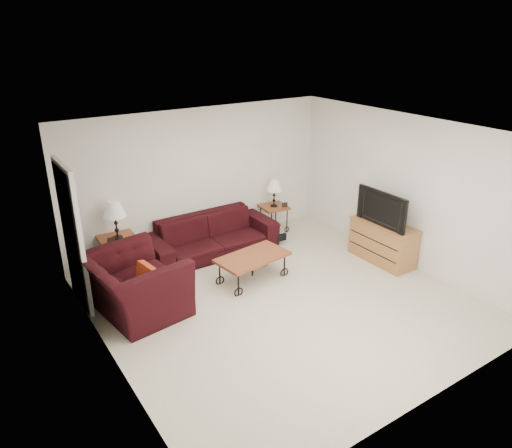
{
  "coord_description": "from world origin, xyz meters",
  "views": [
    {
      "loc": [
        -3.71,
        -4.88,
        3.79
      ],
      "look_at": [
        0.0,
        0.7,
        1.0
      ],
      "focal_mm": 33.74,
      "sensor_mm": 36.0,
      "label": 1
    }
  ],
  "objects_px": {
    "side_table_left": "(120,255)",
    "lamp_left": "(116,220)",
    "side_table_right": "(274,219)",
    "backpack": "(278,234)",
    "armchair": "(135,285)",
    "lamp_right": "(274,193)",
    "coffee_table": "(253,268)",
    "television": "(386,208)",
    "sofa": "(211,235)",
    "tv_stand": "(383,242)"
  },
  "relations": [
    {
      "from": "side_table_left",
      "to": "coffee_table",
      "type": "relative_size",
      "value": 0.55
    },
    {
      "from": "lamp_right",
      "to": "television",
      "type": "bearing_deg",
      "value": -68.88
    },
    {
      "from": "side_table_left",
      "to": "side_table_right",
      "type": "xyz_separation_m",
      "value": [
        3.08,
        0.0,
        -0.04
      ]
    },
    {
      "from": "lamp_left",
      "to": "lamp_right",
      "type": "xyz_separation_m",
      "value": [
        3.08,
        0.0,
        -0.13
      ]
    },
    {
      "from": "side_table_left",
      "to": "tv_stand",
      "type": "xyz_separation_m",
      "value": [
        3.9,
        -2.06,
        0.03
      ]
    },
    {
      "from": "side_table_right",
      "to": "lamp_left",
      "type": "height_order",
      "value": "lamp_left"
    },
    {
      "from": "side_table_right",
      "to": "lamp_right",
      "type": "relative_size",
      "value": 1.0
    },
    {
      "from": "side_table_right",
      "to": "tv_stand",
      "type": "height_order",
      "value": "tv_stand"
    },
    {
      "from": "coffee_table",
      "to": "television",
      "type": "height_order",
      "value": "television"
    },
    {
      "from": "coffee_table",
      "to": "side_table_right",
      "type": "bearing_deg",
      "value": 44.78
    },
    {
      "from": "side_table_right",
      "to": "lamp_left",
      "type": "bearing_deg",
      "value": 180.0
    },
    {
      "from": "lamp_right",
      "to": "armchair",
      "type": "height_order",
      "value": "lamp_right"
    },
    {
      "from": "side_table_left",
      "to": "coffee_table",
      "type": "bearing_deg",
      "value": -40.15
    },
    {
      "from": "side_table_left",
      "to": "lamp_left",
      "type": "xyz_separation_m",
      "value": [
        0.0,
        0.0,
        0.62
      ]
    },
    {
      "from": "side_table_left",
      "to": "tv_stand",
      "type": "height_order",
      "value": "tv_stand"
    },
    {
      "from": "tv_stand",
      "to": "backpack",
      "type": "bearing_deg",
      "value": 125.12
    },
    {
      "from": "television",
      "to": "side_table_right",
      "type": "bearing_deg",
      "value": -158.88
    },
    {
      "from": "sofa",
      "to": "tv_stand",
      "type": "relative_size",
      "value": 2.04
    },
    {
      "from": "armchair",
      "to": "backpack",
      "type": "height_order",
      "value": "armchair"
    },
    {
      "from": "sofa",
      "to": "lamp_left",
      "type": "xyz_separation_m",
      "value": [
        -1.6,
        0.18,
        0.59
      ]
    },
    {
      "from": "lamp_right",
      "to": "backpack",
      "type": "xyz_separation_m",
      "value": [
        -0.27,
        -0.51,
        -0.6
      ]
    },
    {
      "from": "lamp_right",
      "to": "lamp_left",
      "type": "bearing_deg",
      "value": 180.0
    },
    {
      "from": "tv_stand",
      "to": "television",
      "type": "distance_m",
      "value": 0.64
    },
    {
      "from": "sofa",
      "to": "lamp_right",
      "type": "distance_m",
      "value": 1.56
    },
    {
      "from": "tv_stand",
      "to": "backpack",
      "type": "xyz_separation_m",
      "value": [
        -1.09,
        1.55,
        -0.14
      ]
    },
    {
      "from": "lamp_left",
      "to": "tv_stand",
      "type": "distance_m",
      "value": 4.45
    },
    {
      "from": "lamp_left",
      "to": "coffee_table",
      "type": "xyz_separation_m",
      "value": [
        1.67,
        -1.41,
        -0.72
      ]
    },
    {
      "from": "sofa",
      "to": "lamp_right",
      "type": "relative_size",
      "value": 4.38
    },
    {
      "from": "tv_stand",
      "to": "backpack",
      "type": "relative_size",
      "value": 2.86
    },
    {
      "from": "side_table_left",
      "to": "lamp_left",
      "type": "relative_size",
      "value": 1.0
    },
    {
      "from": "lamp_right",
      "to": "backpack",
      "type": "height_order",
      "value": "lamp_right"
    },
    {
      "from": "lamp_left",
      "to": "backpack",
      "type": "relative_size",
      "value": 1.56
    },
    {
      "from": "television",
      "to": "sofa",
      "type": "bearing_deg",
      "value": -129.52
    },
    {
      "from": "television",
      "to": "armchair",
      "type": "bearing_deg",
      "value": -100.9
    },
    {
      "from": "backpack",
      "to": "armchair",
      "type": "bearing_deg",
      "value": -177.3
    },
    {
      "from": "lamp_left",
      "to": "backpack",
      "type": "bearing_deg",
      "value": -10.35
    },
    {
      "from": "armchair",
      "to": "lamp_right",
      "type": "bearing_deg",
      "value": -76.59
    },
    {
      "from": "lamp_right",
      "to": "coffee_table",
      "type": "xyz_separation_m",
      "value": [
        -1.42,
        -1.41,
        -0.59
      ]
    },
    {
      "from": "armchair",
      "to": "backpack",
      "type": "distance_m",
      "value": 3.12
    },
    {
      "from": "side_table_right",
      "to": "backpack",
      "type": "relative_size",
      "value": 1.33
    },
    {
      "from": "side_table_left",
      "to": "side_table_right",
      "type": "height_order",
      "value": "side_table_left"
    },
    {
      "from": "lamp_right",
      "to": "coffee_table",
      "type": "bearing_deg",
      "value": -135.22
    },
    {
      "from": "lamp_left",
      "to": "television",
      "type": "xyz_separation_m",
      "value": [
        3.88,
        -2.06,
        0.05
      ]
    },
    {
      "from": "tv_stand",
      "to": "side_table_left",
      "type": "bearing_deg",
      "value": 152.14
    },
    {
      "from": "tv_stand",
      "to": "television",
      "type": "relative_size",
      "value": 1.12
    },
    {
      "from": "coffee_table",
      "to": "lamp_left",
      "type": "bearing_deg",
      "value": 139.85
    },
    {
      "from": "sofa",
      "to": "lamp_right",
      "type": "bearing_deg",
      "value": 6.92
    },
    {
      "from": "lamp_right",
      "to": "backpack",
      "type": "bearing_deg",
      "value": -117.96
    },
    {
      "from": "side_table_right",
      "to": "lamp_right",
      "type": "height_order",
      "value": "lamp_right"
    },
    {
      "from": "side_table_left",
      "to": "armchair",
      "type": "bearing_deg",
      "value": -99.2
    }
  ]
}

